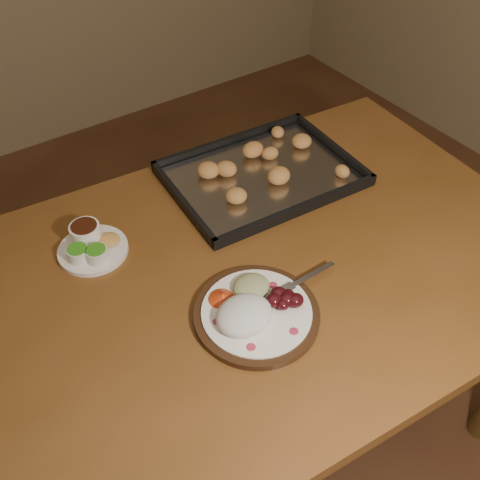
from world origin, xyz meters
TOP-DOWN VIEW (x-y plane):
  - ground at (0.00, 0.00)m, footprint 4.00×4.00m
  - dining_table at (0.11, 0.09)m, footprint 1.57×1.02m
  - dinner_plate at (0.08, -0.04)m, footprint 0.34×0.26m
  - condiment_saucer at (-0.12, 0.32)m, footprint 0.16×0.16m
  - baking_tray at (0.36, 0.32)m, footprint 0.50×0.38m

SIDE VIEW (x-z plane):
  - ground at x=0.00m, z-range 0.00..0.00m
  - dining_table at x=0.11m, z-range 0.28..1.03m
  - baking_tray at x=0.36m, z-range 0.74..0.79m
  - dinner_plate at x=0.08m, z-range 0.74..0.80m
  - condiment_saucer at x=-0.12m, z-range 0.74..0.80m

